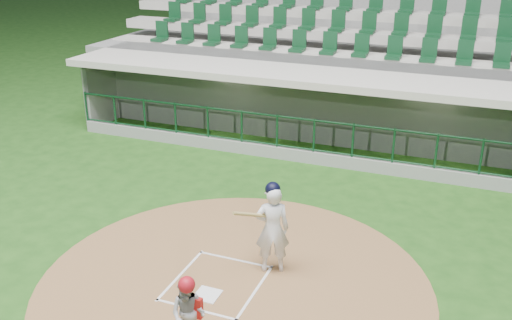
% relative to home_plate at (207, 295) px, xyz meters
% --- Properties ---
extents(ground, '(120.00, 120.00, 0.00)m').
position_rel_home_plate_xyz_m(ground, '(0.00, 0.70, -0.02)').
color(ground, '#1B4614').
rests_on(ground, ground).
extents(dirt_circle, '(7.20, 7.20, 0.01)m').
position_rel_home_plate_xyz_m(dirt_circle, '(0.30, 0.50, -0.02)').
color(dirt_circle, brown).
rests_on(dirt_circle, ground).
extents(home_plate, '(0.43, 0.43, 0.02)m').
position_rel_home_plate_xyz_m(home_plate, '(0.00, 0.00, 0.00)').
color(home_plate, white).
rests_on(home_plate, dirt_circle).
extents(batter_box_chalk, '(1.55, 1.80, 0.01)m').
position_rel_home_plate_xyz_m(batter_box_chalk, '(0.00, 0.40, -0.00)').
color(batter_box_chalk, white).
rests_on(batter_box_chalk, ground).
extents(dugout_structure, '(16.40, 3.70, 3.00)m').
position_rel_home_plate_xyz_m(dugout_structure, '(0.15, 8.52, 0.94)').
color(dugout_structure, slate).
rests_on(dugout_structure, ground).
extents(seating_deck, '(17.00, 6.72, 5.15)m').
position_rel_home_plate_xyz_m(seating_deck, '(0.00, 11.61, 1.40)').
color(seating_deck, slate).
rests_on(seating_deck, ground).
extents(batter, '(0.91, 0.96, 1.82)m').
position_rel_home_plate_xyz_m(batter, '(0.78, 1.19, 0.90)').
color(batter, silver).
rests_on(batter, dirt_circle).
extents(catcher, '(0.61, 0.50, 1.24)m').
position_rel_home_plate_xyz_m(catcher, '(0.32, -1.27, 0.60)').
color(catcher, '#98989E').
rests_on(catcher, dirt_circle).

